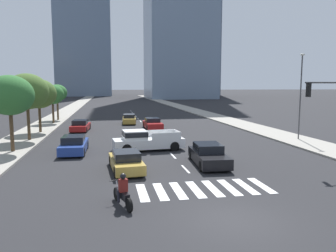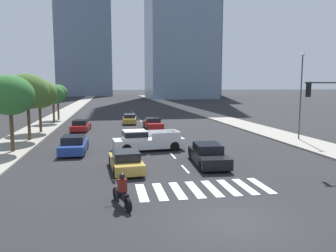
% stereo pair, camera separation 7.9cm
% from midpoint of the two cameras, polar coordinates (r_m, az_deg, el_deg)
% --- Properties ---
extents(ground_plane, '(800.00, 800.00, 0.00)m').
position_cam_midpoint_polar(ground_plane, '(13.37, 11.34, -16.01)').
color(ground_plane, '#232326').
extents(sidewalk_east, '(4.00, 260.00, 0.15)m').
position_cam_midpoint_polar(sidewalk_east, '(45.25, 12.34, 0.43)').
color(sidewalk_east, gray).
rests_on(sidewalk_east, ground).
extents(sidewalk_west, '(4.00, 260.00, 0.15)m').
position_cam_midpoint_polar(sidewalk_west, '(42.49, -21.61, -0.34)').
color(sidewalk_west, gray).
rests_on(sidewalk_west, ground).
extents(crosswalk_near, '(6.75, 2.70, 0.01)m').
position_cam_midpoint_polar(crosswalk_near, '(16.88, 6.23, -10.93)').
color(crosswalk_near, silver).
rests_on(crosswalk_near, ground).
extents(lane_divider_center, '(0.14, 50.00, 0.01)m').
position_cam_midpoint_polar(lane_divider_center, '(43.92, -4.37, 0.28)').
color(lane_divider_center, silver).
rests_on(lane_divider_center, ground).
extents(motorcycle_lead, '(0.94, 2.12, 1.49)m').
position_cam_midpoint_polar(motorcycle_lead, '(14.49, -8.15, -11.63)').
color(motorcycle_lead, black).
rests_on(motorcycle_lead, ground).
extents(pickup_truck, '(5.82, 2.48, 1.67)m').
position_cam_midpoint_polar(pickup_truck, '(26.24, -4.12, -2.57)').
color(pickup_truck, silver).
rests_on(pickup_truck, ground).
extents(sedan_gold_0, '(2.02, 4.81, 1.33)m').
position_cam_midpoint_polar(sedan_gold_0, '(45.07, -6.91, 1.20)').
color(sedan_gold_0, '#B28E38').
rests_on(sedan_gold_0, ground).
extents(sedan_red_1, '(2.13, 4.59, 1.30)m').
position_cam_midpoint_polar(sedan_red_1, '(38.77, -15.22, 0.02)').
color(sedan_red_1, maroon).
rests_on(sedan_red_1, ground).
extents(sedan_red_2, '(1.99, 4.66, 1.31)m').
position_cam_midpoint_polar(sedan_red_2, '(39.44, -2.78, 0.40)').
color(sedan_red_2, maroon).
rests_on(sedan_red_2, ground).
extents(sedan_gold_3, '(2.08, 4.38, 1.26)m').
position_cam_midpoint_polar(sedan_gold_3, '(20.21, -7.51, -6.22)').
color(sedan_gold_3, '#B28E38').
rests_on(sedan_gold_3, ground).
extents(sedan_blue_4, '(1.98, 4.70, 1.36)m').
position_cam_midpoint_polar(sedan_blue_4, '(26.36, -16.31, -3.21)').
color(sedan_blue_4, navy).
rests_on(sedan_blue_4, ground).
extents(sedan_black_5, '(2.17, 4.84, 1.38)m').
position_cam_midpoint_polar(sedan_black_5, '(21.78, 7.04, -5.10)').
color(sedan_black_5, black).
rests_on(sedan_black_5, ground).
extents(street_lamp_east, '(0.50, 0.24, 8.04)m').
position_cam_midpoint_polar(street_lamp_east, '(33.06, 22.27, 5.82)').
color(street_lamp_east, '#3F3F42').
rests_on(street_lamp_east, sidewalk_east).
extents(street_tree_nearest, '(3.61, 3.61, 5.88)m').
position_cam_midpoint_polar(street_tree_nearest, '(27.59, -26.20, 4.86)').
color(street_tree_nearest, '#4C3823').
rests_on(street_tree_nearest, sidewalk_west).
extents(street_tree_second, '(3.93, 3.93, 6.20)m').
position_cam_midpoint_polar(street_tree_second, '(32.92, -23.66, 5.57)').
color(street_tree_second, '#4C3823').
rests_on(street_tree_second, sidewalk_west).
extents(street_tree_third, '(3.75, 3.75, 5.79)m').
position_cam_midpoint_polar(street_tree_third, '(38.02, -21.88, 5.28)').
color(street_tree_third, '#4C3823').
rests_on(street_tree_third, sidewalk_west).
extents(street_tree_fourth, '(3.10, 3.10, 5.21)m').
position_cam_midpoint_polar(street_tree_fourth, '(46.84, -19.74, 5.23)').
color(street_tree_fourth, '#4C3823').
rests_on(street_tree_fourth, sidewalk_west).
extents(street_tree_fifth, '(2.93, 2.93, 5.26)m').
position_cam_midpoint_polar(street_tree_fifth, '(50.98, -19.00, 5.52)').
color(street_tree_fifth, '#4C3823').
rests_on(street_tree_fifth, sidewalk_west).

